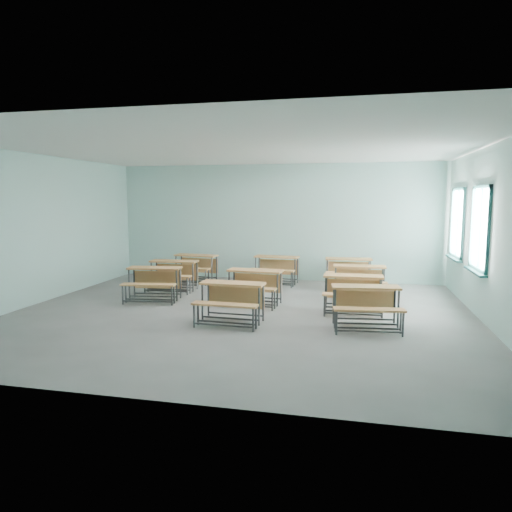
# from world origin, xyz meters

# --- Properties ---
(room) EXTENTS (9.04, 8.04, 3.24)m
(room) POSITION_xyz_m (0.08, 0.03, 1.60)
(room) COLOR gray
(room) RESTS_ON ground
(desk_unit_r0c1) EXTENTS (1.20, 0.83, 0.73)m
(desk_unit_r0c1) POSITION_xyz_m (0.01, -0.69, 0.49)
(desk_unit_r0c1) COLOR #BA7B43
(desk_unit_r0c1) RESTS_ON ground
(desk_unit_r0c2) EXTENTS (1.26, 0.92, 0.73)m
(desk_unit_r0c2) POSITION_xyz_m (2.39, -0.53, 0.49)
(desk_unit_r0c2) COLOR #BA7B43
(desk_unit_r0c2) RESTS_ON ground
(desk_unit_r1c0) EXTENTS (1.26, 0.93, 0.73)m
(desk_unit_r1c0) POSITION_xyz_m (-2.18, 0.74, 0.49)
(desk_unit_r1c0) COLOR #BA7B43
(desk_unit_r1c0) RESTS_ON ground
(desk_unit_r1c1) EXTENTS (1.23, 0.88, 0.73)m
(desk_unit_r1c1) POSITION_xyz_m (0.08, 0.84, 0.49)
(desk_unit_r1c1) COLOR #BA7B43
(desk_unit_r1c1) RESTS_ON ground
(desk_unit_r1c2) EXTENTS (1.19, 0.81, 0.73)m
(desk_unit_r1c2) POSITION_xyz_m (2.16, 0.59, 0.49)
(desk_unit_r1c2) COLOR #BA7B43
(desk_unit_r1c2) RESTS_ON ground
(desk_unit_r2c0) EXTENTS (1.19, 0.81, 0.73)m
(desk_unit_r2c0) POSITION_xyz_m (-2.20, 1.87, 0.49)
(desk_unit_r2c0) COLOR #BA7B43
(desk_unit_r2c0) RESTS_ON ground
(desk_unit_r2c2) EXTENTS (1.21, 0.84, 0.73)m
(desk_unit_r2c2) POSITION_xyz_m (2.29, 1.98, 0.49)
(desk_unit_r2c2) COLOR #BA7B43
(desk_unit_r2c2) RESTS_ON ground
(desk_unit_r3c0) EXTENTS (1.25, 0.91, 0.73)m
(desk_unit_r3c0) POSITION_xyz_m (-2.09, 3.12, 0.49)
(desk_unit_r3c0) COLOR #BA7B43
(desk_unit_r3c0) RESTS_ON ground
(desk_unit_r3c1) EXTENTS (1.24, 0.89, 0.73)m
(desk_unit_r3c1) POSITION_xyz_m (0.12, 3.29, 0.49)
(desk_unit_r3c1) COLOR #BA7B43
(desk_unit_r3c1) RESTS_ON ground
(desk_unit_r3c2) EXTENTS (1.23, 0.88, 0.73)m
(desk_unit_r3c2) POSITION_xyz_m (2.02, 3.26, 0.49)
(desk_unit_r3c2) COLOR #BA7B43
(desk_unit_r3c2) RESTS_ON ground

